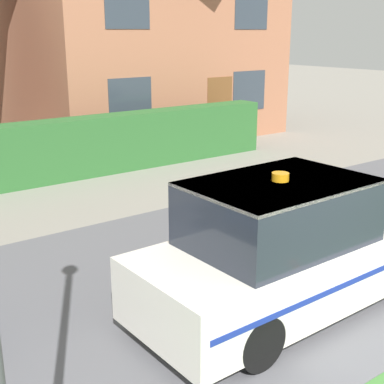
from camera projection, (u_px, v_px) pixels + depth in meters
The scene contains 4 objects.
road_strip at pixel (213, 274), 8.02m from camera, with size 28.00×5.96×0.01m, color #5B5B60.
garden_hedge at pixel (57, 151), 12.90m from camera, with size 12.49×0.75×1.46m, color #2D662D.
police_car at pixel (291, 248), 6.85m from camera, with size 4.56×1.78×1.85m.
house_right at pixel (140, 22), 18.31m from camera, with size 8.73×6.54×7.47m.
Camera 1 is at (-4.62, -2.02, 3.49)m, focal length 50.00 mm.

